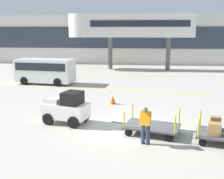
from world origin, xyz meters
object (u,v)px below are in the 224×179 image
baggage_cart_lead (152,126)px  shuttle_van (45,69)px  baggage_handler (145,124)px  safety_cone_near (113,100)px  baggage_tug (67,108)px

baggage_cart_lead → shuttle_van: shuttle_van is taller
baggage_handler → safety_cone_near: bearing=107.4°
baggage_handler → safety_cone_near: size_ratio=2.84×
shuttle_van → baggage_handler: bearing=-55.6°
baggage_tug → baggage_cart_lead: 4.18m
baggage_tug → shuttle_van: (-4.53, 9.86, 0.48)m
baggage_tug → safety_cone_near: bearing=64.4°
baggage_tug → baggage_handler: baggage_tug is taller
baggage_tug → baggage_cart_lead: bearing=-14.4°
baggage_cart_lead → safety_cone_near: bearing=114.3°
baggage_tug → shuttle_van: bearing=114.7°
baggage_tug → baggage_handler: (3.73, -2.22, 0.11)m
baggage_tug → baggage_handler: size_ratio=1.48×
shuttle_van → safety_cone_near: bearing=-43.5°
baggage_cart_lead → baggage_handler: (-0.29, -1.19, 0.52)m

